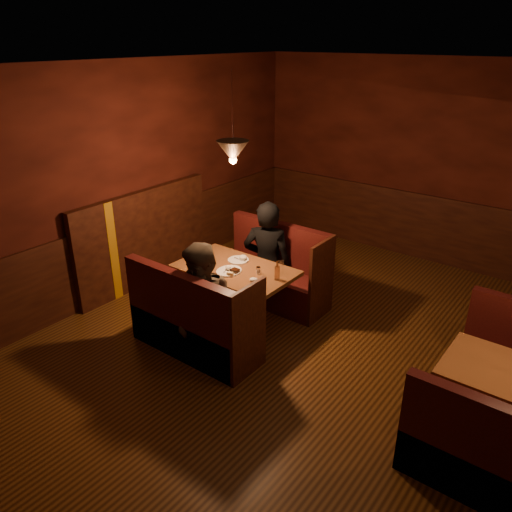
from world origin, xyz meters
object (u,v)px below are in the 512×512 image
Objects in this scene: main_table at (236,281)px; diner_a at (267,240)px; main_bench_far at (275,277)px; diner_b at (204,287)px; second_bench_near at (491,466)px; main_bench_near at (192,327)px.

diner_a reaches higher than main_table.
diner_b reaches higher than main_bench_far.
main_bench_far is at bearing 153.12° from second_bench_near.
main_table is 0.91× the size of main_bench_far.
main_bench_near is 1.53m from diner_a.
diner_b reaches higher than main_table.
main_bench_near is at bearing 69.56° from diner_a.
main_table is 0.84× the size of diner_b.
second_bench_near is at bearing -26.88° from main_bench_far.
main_table is at bearing 71.21° from diner_a.
second_bench_near is (3.00, 0.00, -0.03)m from main_bench_near.
main_table is 3.12m from second_bench_near.
main_bench_far is (0.02, 0.76, -0.23)m from main_table.
main_bench_far is 1.15× the size of second_bench_near.
main_bench_near reaches higher than main_table.
diner_a is 1.05× the size of diner_b.
main_bench_near is 0.50m from diner_b.
diner_b is (0.11, 0.09, 0.48)m from main_bench_near.
main_bench_near is 0.92× the size of diner_b.
diner_a is at bearing -126.05° from main_bench_far.
diner_b is (-2.89, 0.09, 0.51)m from second_bench_near.
main_bench_far is 1.00× the size of main_bench_near.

